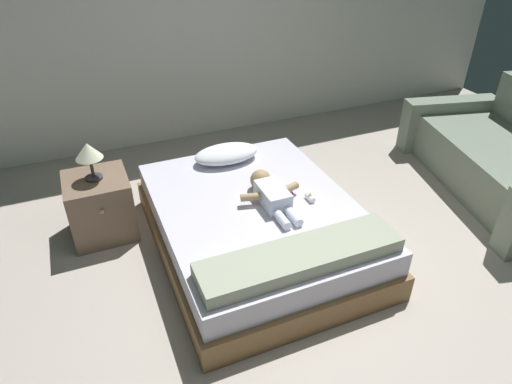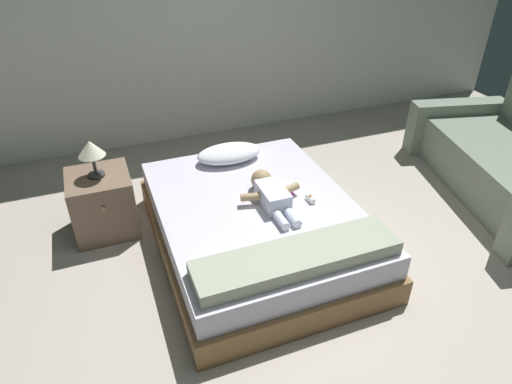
% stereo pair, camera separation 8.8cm
% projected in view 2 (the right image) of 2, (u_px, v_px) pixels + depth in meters
% --- Properties ---
extents(ground_plane, '(8.00, 8.00, 0.00)m').
position_uv_depth(ground_plane, '(321.00, 322.00, 2.84)').
color(ground_plane, '#B0A599').
extents(wall_behind_bed, '(8.00, 0.12, 2.62)m').
position_uv_depth(wall_behind_bed, '(189.00, 13.00, 4.48)').
color(wall_behind_bed, silver).
rests_on(wall_behind_bed, ground_plane).
extents(bed, '(1.43, 1.87, 0.39)m').
position_uv_depth(bed, '(256.00, 225.00, 3.38)').
color(bed, brown).
rests_on(bed, ground_plane).
extents(pillow, '(0.55, 0.31, 0.13)m').
position_uv_depth(pillow, '(229.00, 153.00, 3.78)').
color(pillow, white).
rests_on(pillow, bed).
extents(baby, '(0.46, 0.63, 0.16)m').
position_uv_depth(baby, '(271.00, 193.00, 3.26)').
color(baby, silver).
rests_on(baby, bed).
extents(toothbrush, '(0.03, 0.13, 0.02)m').
position_uv_depth(toothbrush, '(291.00, 189.00, 3.41)').
color(toothbrush, '#B4279B').
rests_on(toothbrush, bed).
extents(nightstand, '(0.47, 0.50, 0.50)m').
position_uv_depth(nightstand, '(103.00, 203.00, 3.51)').
color(nightstand, brown).
rests_on(nightstand, ground_plane).
extents(lamp, '(0.20, 0.20, 0.29)m').
position_uv_depth(lamp, '(91.00, 150.00, 3.26)').
color(lamp, '#333338').
rests_on(lamp, nightstand).
extents(blanket, '(1.29, 0.31, 0.09)m').
position_uv_depth(blanket, '(297.00, 258.00, 2.70)').
color(blanket, '#9CA48C').
rests_on(blanket, bed).
extents(baby_bottle, '(0.05, 0.09, 0.07)m').
position_uv_depth(baby_bottle, '(310.00, 198.00, 3.28)').
color(baby_bottle, white).
rests_on(baby_bottle, bed).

